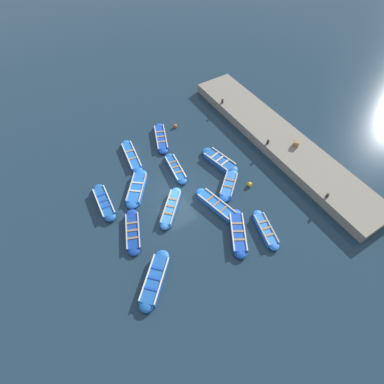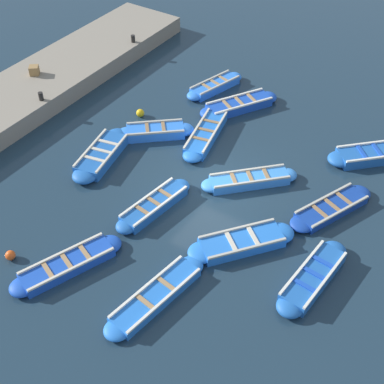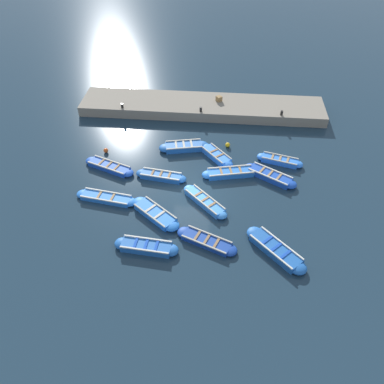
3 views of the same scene
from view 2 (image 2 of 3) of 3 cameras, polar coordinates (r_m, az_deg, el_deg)
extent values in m
plane|color=#1C303F|center=(19.42, 2.45, 0.37)|extent=(120.00, 120.00, 0.00)
cube|color=blue|center=(21.70, 1.49, 6.20)|extent=(1.48, 3.11, 0.37)
ellipsoid|color=blue|center=(22.86, 2.77, 8.27)|extent=(0.94, 0.96, 0.37)
ellipsoid|color=blue|center=(20.58, 0.09, 3.90)|extent=(0.94, 0.96, 0.37)
cube|color=beige|center=(21.67, 0.54, 6.89)|extent=(0.71, 2.88, 0.07)
cube|color=beige|center=(21.47, 2.48, 6.45)|extent=(0.71, 2.88, 0.07)
cube|color=olive|center=(22.07, 2.06, 7.54)|extent=(0.76, 0.30, 0.04)
cube|color=olive|center=(21.58, 1.50, 6.64)|extent=(0.76, 0.30, 0.04)
cube|color=olive|center=(21.09, 0.92, 5.70)|extent=(0.76, 0.30, 0.04)
cube|color=blue|center=(24.79, 2.45, 11.22)|extent=(1.38, 2.55, 0.35)
ellipsoid|color=blue|center=(25.53, 4.49, 12.13)|extent=(0.87, 0.88, 0.35)
ellipsoid|color=blue|center=(24.08, 0.30, 10.24)|extent=(0.87, 0.88, 0.35)
cube|color=#B2AD9E|center=(24.89, 1.92, 11.94)|extent=(0.71, 2.32, 0.07)
cube|color=#B2AD9E|center=(24.47, 3.02, 11.32)|extent=(0.71, 2.32, 0.07)
cube|color=#9E7A51|center=(25.00, 3.35, 12.00)|extent=(0.68, 0.31, 0.04)
cube|color=#9E7A51|center=(24.69, 2.46, 11.60)|extent=(0.68, 0.31, 0.04)
cube|color=#9E7A51|center=(24.38, 1.56, 11.20)|extent=(0.68, 0.31, 0.04)
cube|color=#1947B7|center=(17.15, -13.15, -7.58)|extent=(1.86, 3.04, 0.32)
ellipsoid|color=#1947B7|center=(17.47, -8.84, -5.56)|extent=(1.02, 1.04, 0.32)
ellipsoid|color=#1947B7|center=(16.95, -17.63, -9.62)|extent=(1.02, 1.04, 0.32)
cube|color=beige|center=(17.25, -13.80, -6.35)|extent=(1.12, 2.70, 0.07)
cube|color=beige|center=(16.76, -12.69, -7.99)|extent=(1.12, 2.70, 0.07)
cube|color=#9E7A51|center=(17.14, -11.38, -6.32)|extent=(0.75, 0.40, 0.04)
cube|color=#9E7A51|center=(17.01, -13.24, -7.19)|extent=(0.75, 0.40, 0.04)
cube|color=#9E7A51|center=(16.91, -15.14, -8.06)|extent=(0.75, 0.40, 0.04)
cube|color=#1947B7|center=(23.51, 5.04, 9.21)|extent=(2.23, 2.91, 0.37)
ellipsoid|color=#1947B7|center=(24.17, 8.02, 9.96)|extent=(1.14, 1.15, 0.37)
ellipsoid|color=#1947B7|center=(22.92, 1.91, 8.40)|extent=(1.14, 1.15, 0.37)
cube|color=silver|center=(23.68, 4.58, 10.16)|extent=(1.50, 2.44, 0.07)
cube|color=silver|center=(23.10, 5.57, 9.17)|extent=(1.50, 2.44, 0.07)
cube|color=#9E7A51|center=(23.67, 6.36, 9.96)|extent=(0.75, 0.52, 0.04)
cube|color=#9E7A51|center=(23.40, 5.07, 9.64)|extent=(0.75, 0.52, 0.04)
cube|color=#9E7A51|center=(23.13, 3.75, 9.30)|extent=(0.75, 0.52, 0.04)
cube|color=blue|center=(16.03, -3.86, -11.01)|extent=(1.27, 3.17, 0.28)
ellipsoid|color=blue|center=(16.71, -0.12, -7.87)|extent=(0.87, 0.89, 0.28)
ellipsoid|color=blue|center=(15.48, -7.99, -14.35)|extent=(0.87, 0.89, 0.28)
cube|color=silver|center=(16.06, -4.85, -9.91)|extent=(0.52, 3.00, 0.07)
cube|color=silver|center=(15.73, -2.90, -11.37)|extent=(0.52, 3.00, 0.07)
cube|color=#9E7A51|center=(16.08, -2.78, -9.75)|extent=(0.74, 0.25, 0.04)
cube|color=#9E7A51|center=(15.73, -5.03, -11.60)|extent=(0.74, 0.25, 0.04)
cube|color=#1E59AD|center=(20.88, -9.61, 3.93)|extent=(1.53, 2.73, 0.40)
ellipsoid|color=#1E59AD|center=(21.75, -8.00, 5.90)|extent=(1.12, 1.15, 0.40)
ellipsoid|color=#1E59AD|center=(20.06, -11.35, 1.78)|extent=(1.12, 1.15, 0.40)
cube|color=beige|center=(20.95, -10.81, 4.70)|extent=(0.60, 2.48, 0.07)
cube|color=beige|center=(20.54, -8.53, 4.15)|extent=(0.60, 2.48, 0.07)
cube|color=beige|center=(21.11, -8.97, 5.26)|extent=(0.91, 0.32, 0.04)
cube|color=beige|center=(20.75, -9.68, 4.40)|extent=(0.91, 0.32, 0.04)
cube|color=beige|center=(20.39, -10.41, 3.51)|extent=(0.91, 0.32, 0.04)
cube|color=#1E59AD|center=(18.55, -4.07, -1.45)|extent=(1.12, 2.73, 0.34)
ellipsoid|color=#1E59AD|center=(19.24, -1.31, 0.60)|extent=(0.80, 0.82, 0.34)
ellipsoid|color=#1E59AD|center=(17.93, -7.03, -3.64)|extent=(0.80, 0.82, 0.34)
cube|color=silver|center=(18.59, -4.85, -0.50)|extent=(0.44, 2.58, 0.07)
cube|color=silver|center=(18.23, -3.33, -1.47)|extent=(0.44, 2.58, 0.07)
cube|color=olive|center=(18.71, -2.89, -0.13)|extent=(0.68, 0.23, 0.04)
cube|color=olive|center=(18.42, -4.10, -1.02)|extent=(0.68, 0.23, 0.04)
cube|color=olive|center=(18.15, -5.34, -1.93)|extent=(0.68, 0.23, 0.04)
cube|color=blue|center=(17.38, 5.33, -5.39)|extent=(2.46, 2.73, 0.34)
ellipsoid|color=blue|center=(17.83, 9.35, -4.33)|extent=(1.30, 1.31, 0.34)
ellipsoid|color=blue|center=(17.03, 1.10, -6.46)|extent=(1.30, 1.31, 0.34)
cube|color=#B2AD9E|center=(17.52, 4.80, -3.89)|extent=(1.71, 2.12, 0.07)
cube|color=#B2AD9E|center=(16.96, 5.96, -6.01)|extent=(1.71, 2.12, 0.07)
cube|color=beige|center=(17.36, 6.54, -4.67)|extent=(0.77, 0.65, 0.04)
cube|color=beige|center=(17.13, 4.18, -5.27)|extent=(0.77, 0.65, 0.04)
cube|color=#3884E0|center=(19.61, 6.15, 1.26)|extent=(2.58, 2.59, 0.34)
ellipsoid|color=#3884E0|center=(20.03, 10.10, 1.81)|extent=(1.02, 1.02, 0.34)
ellipsoid|color=#3884E0|center=(19.28, 2.05, 0.69)|extent=(1.02, 1.02, 0.34)
cube|color=#B2AD9E|center=(19.72, 5.91, 2.36)|extent=(2.05, 2.06, 0.07)
cube|color=#B2AD9E|center=(19.23, 6.48, 1.07)|extent=(2.05, 2.06, 0.07)
cube|color=olive|center=(19.65, 7.90, 1.92)|extent=(0.58, 0.58, 0.04)
cube|color=olive|center=(19.48, 6.19, 1.69)|extent=(0.58, 0.58, 0.04)
cube|color=olive|center=(19.33, 4.45, 1.45)|extent=(0.58, 0.58, 0.04)
cube|color=blue|center=(21.86, -3.92, 6.44)|extent=(2.32, 2.16, 0.38)
ellipsoid|color=blue|center=(21.93, -0.88, 6.68)|extent=(1.14, 1.13, 0.38)
ellipsoid|color=blue|center=(21.85, -6.96, 6.18)|extent=(1.14, 1.13, 0.38)
cube|color=#B2AD9E|center=(22.05, -4.02, 7.51)|extent=(1.78, 1.53, 0.07)
cube|color=#B2AD9E|center=(21.41, -3.87, 6.33)|extent=(1.78, 1.53, 0.07)
cube|color=olive|center=(21.75, -3.08, 6.96)|extent=(0.60, 0.67, 0.04)
cube|color=olive|center=(21.73, -4.81, 6.82)|extent=(0.60, 0.67, 0.04)
cube|color=#1E59AD|center=(21.80, 19.05, 3.81)|extent=(2.82, 2.79, 0.39)
ellipsoid|color=#1E59AD|center=(21.15, 15.49, 3.40)|extent=(1.31, 1.31, 0.39)
cube|color=silver|center=(21.97, 18.68, 5.01)|extent=(2.14, 2.10, 0.07)
cube|color=silver|center=(21.37, 19.70, 3.54)|extent=(2.14, 2.10, 0.07)
cube|color=#1947B7|center=(21.68, 19.17, 4.25)|extent=(0.71, 0.72, 0.04)
cube|color=#1947B7|center=(21.39, 17.68, 4.09)|extent=(0.71, 0.72, 0.04)
cube|color=navy|center=(19.07, 14.64, -1.68)|extent=(1.86, 2.84, 0.28)
ellipsoid|color=navy|center=(19.92, 17.35, -0.13)|extent=(1.08, 1.09, 0.28)
ellipsoid|color=navy|center=(18.30, 11.67, -3.35)|extent=(1.08, 1.09, 0.28)
cube|color=#B2AD9E|center=(19.14, 13.88, -0.60)|extent=(1.10, 2.48, 0.07)
cube|color=#B2AD9E|center=(18.78, 15.59, -1.99)|extent=(1.10, 2.48, 0.07)
cube|color=olive|center=(19.32, 15.91, -0.66)|extent=(0.78, 0.43, 0.04)
cube|color=olive|center=(18.97, 14.72, -1.33)|extent=(0.78, 0.43, 0.04)
cube|color=olive|center=(18.63, 13.48, -2.02)|extent=(0.78, 0.43, 0.04)
cube|color=#1E59AD|center=(16.76, 12.76, -8.88)|extent=(1.10, 2.76, 0.38)
ellipsoid|color=#1E59AD|center=(17.62, 14.85, -6.11)|extent=(0.87, 0.90, 0.38)
ellipsoid|color=#1E59AD|center=(15.97, 10.42, -11.93)|extent=(0.87, 0.90, 0.38)
cube|color=silver|center=(16.68, 11.68, -7.78)|extent=(0.31, 2.64, 0.07)
cube|color=silver|center=(16.52, 14.09, -9.02)|extent=(0.31, 2.64, 0.07)
cube|color=#1947B7|center=(16.96, 13.79, -7.22)|extent=(0.78, 0.21, 0.04)
cube|color=#1947B7|center=(16.60, 12.87, -8.43)|extent=(0.78, 0.21, 0.04)
cube|color=#1947B7|center=(16.26, 11.90, -9.70)|extent=(0.78, 0.21, 0.04)
cube|color=gray|center=(24.70, -17.90, 9.55)|extent=(3.55, 19.55, 0.78)
cylinder|color=black|center=(27.27, -6.31, 15.95)|extent=(0.20, 0.20, 0.35)
cylinder|color=black|center=(23.43, -15.82, 9.80)|extent=(0.20, 0.20, 0.35)
cube|color=olive|center=(25.35, -16.48, 12.34)|extent=(0.56, 0.56, 0.40)
sphere|color=#EAB214|center=(23.05, -5.55, 8.39)|extent=(0.34, 0.34, 0.34)
sphere|color=#E05119|center=(17.90, -18.81, -6.41)|extent=(0.32, 0.32, 0.32)
camera|label=1|loc=(24.60, 44.35, 45.11)|focal=28.00mm
camera|label=3|loc=(17.47, 80.48, 21.60)|focal=35.00mm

